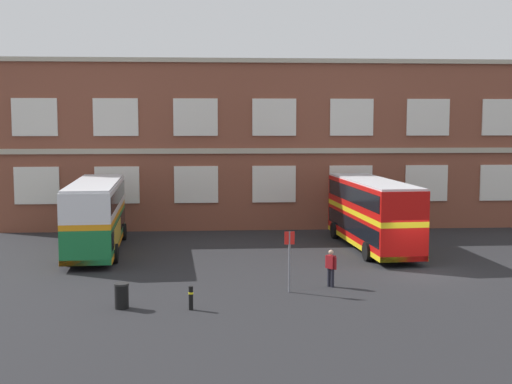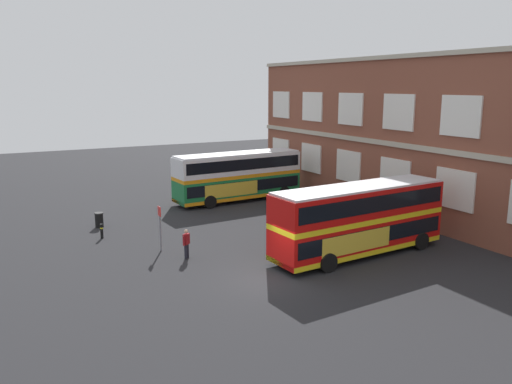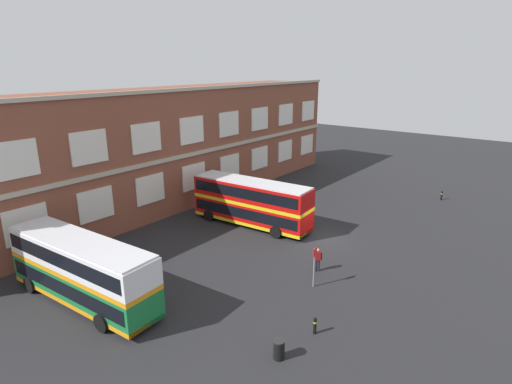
# 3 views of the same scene
# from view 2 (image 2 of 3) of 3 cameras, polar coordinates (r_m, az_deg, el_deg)

# --- Properties ---
(ground_plane) EXTENTS (120.00, 120.00, 0.00)m
(ground_plane) POSITION_cam_2_polar(r_m,az_deg,el_deg) (27.06, 4.91, -9.00)
(ground_plane) COLOR #232326
(brick_terminal_building) EXTENTS (47.91, 8.19, 11.70)m
(brick_terminal_building) POSITION_cam_2_polar(r_m,az_deg,el_deg) (37.21, 25.65, 4.65)
(brick_terminal_building) COLOR brown
(brick_terminal_building) RESTS_ON ground
(double_decker_near) EXTENTS (3.37, 11.14, 4.07)m
(double_decker_near) POSITION_cam_2_polar(r_m,az_deg,el_deg) (43.02, -2.01, 1.84)
(double_decker_near) COLOR #197038
(double_decker_near) RESTS_ON ground
(double_decker_middle) EXTENTS (3.43, 11.15, 4.07)m
(double_decker_middle) POSITION_cam_2_polar(r_m,az_deg,el_deg) (29.72, 11.44, -2.93)
(double_decker_middle) COLOR red
(double_decker_middle) RESTS_ON ground
(waiting_passenger) EXTENTS (0.49, 0.55, 1.70)m
(waiting_passenger) POSITION_cam_2_polar(r_m,az_deg,el_deg) (29.09, -7.77, -5.62)
(waiting_passenger) COLOR black
(waiting_passenger) RESTS_ON ground
(bus_stand_flag) EXTENTS (0.44, 0.10, 2.70)m
(bus_stand_flag) POSITION_cam_2_polar(r_m,az_deg,el_deg) (30.44, -10.65, -3.55)
(bus_stand_flag) COLOR slate
(bus_stand_flag) RESTS_ON ground
(station_litter_bin) EXTENTS (0.60, 0.60, 1.03)m
(station_litter_bin) POSITION_cam_2_polar(r_m,az_deg,el_deg) (36.83, -17.09, -2.99)
(station_litter_bin) COLOR black
(station_litter_bin) RESTS_ON ground
(safety_bollard_west) EXTENTS (0.19, 0.19, 0.95)m
(safety_bollard_west) POSITION_cam_2_polar(r_m,az_deg,el_deg) (34.12, -16.83, -4.18)
(safety_bollard_west) COLOR black
(safety_bollard_west) RESTS_ON ground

